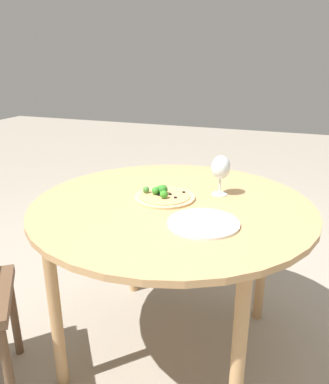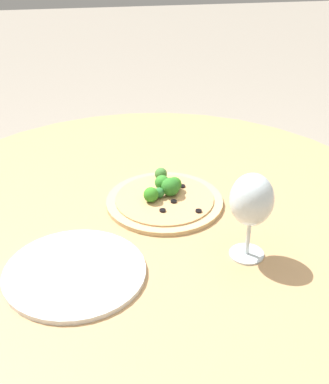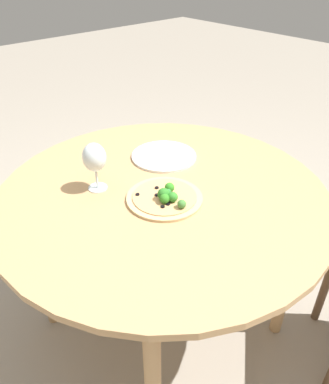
{
  "view_description": "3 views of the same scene",
  "coord_description": "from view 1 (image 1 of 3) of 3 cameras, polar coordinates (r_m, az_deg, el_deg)",
  "views": [
    {
      "loc": [
        0.48,
        -1.39,
        1.33
      ],
      "look_at": [
        -0.05,
        0.03,
        0.79
      ],
      "focal_mm": 35.0,
      "sensor_mm": 36.0,
      "label": 1
    },
    {
      "loc": [
        0.98,
        -0.11,
        1.39
      ],
      "look_at": [
        -0.05,
        0.03,
        0.79
      ],
      "focal_mm": 50.0,
      "sensor_mm": 36.0,
      "label": 2
    },
    {
      "loc": [
        -0.83,
        0.74,
        1.5
      ],
      "look_at": [
        -0.05,
        0.03,
        0.79
      ],
      "focal_mm": 35.0,
      "sensor_mm": 36.0,
      "label": 3
    }
  ],
  "objects": [
    {
      "name": "wine_glass",
      "position": [
        1.65,
        8.56,
        3.63
      ],
      "size": [
        0.08,
        0.08,
        0.18
      ],
      "color": "silver",
      "rests_on": "dining_table"
    },
    {
      "name": "ground_plane",
      "position": [
        1.99,
        0.99,
        -22.32
      ],
      "size": [
        12.0,
        12.0,
        0.0
      ],
      "primitive_type": "plane",
      "color": "gray"
    },
    {
      "name": "plate_near",
      "position": [
        1.38,
        5.96,
        -4.72
      ],
      "size": [
        0.27,
        0.27,
        0.01
      ],
      "color": "silver",
      "rests_on": "dining_table"
    },
    {
      "name": "pizza",
      "position": [
        1.62,
        -0.16,
        -0.57
      ],
      "size": [
        0.26,
        0.26,
        0.06
      ],
      "color": "tan",
      "rests_on": "dining_table"
    },
    {
      "name": "dining_table",
      "position": [
        1.61,
        1.13,
        -4.13
      ],
      "size": [
        1.19,
        1.19,
        0.76
      ],
      "color": "tan",
      "rests_on": "ground_plane"
    }
  ]
}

